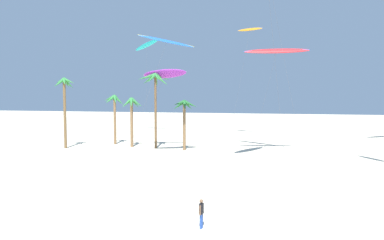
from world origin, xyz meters
name	(u,v)px	position (x,y,z in m)	size (l,w,h in m)	color
palm_tree_0	(115,105)	(-20.25, 40.99, 6.38)	(3.56, 3.40, 7.98)	olive
palm_tree_1	(64,91)	(-25.37, 35.22, 8.45)	(3.64, 3.30, 10.47)	brown
palm_tree_2	(131,108)	(-16.39, 38.91, 5.93)	(3.56, 3.42, 7.56)	olive
palm_tree_3	(155,84)	(-12.33, 38.40, 9.43)	(4.78, 4.73, 11.12)	brown
palm_tree_4	(184,110)	(-7.77, 37.77, 5.77)	(3.66, 3.43, 7.21)	olive
flying_kite_0	(250,30)	(-0.17, 56.36, 20.21)	(5.29, 10.33, 20.77)	orange
flying_kite_4	(165,74)	(-11.03, 39.00, 11.01)	(6.98, 3.88, 11.95)	purple
flying_kite_6	(277,51)	(4.91, 37.29, 13.57)	(8.56, 5.10, 14.09)	red
flying_kite_8	(167,41)	(-8.13, 31.34, 14.39)	(6.64, 12.17, 15.32)	blue
flying_kite_9	(147,45)	(-21.84, 58.83, 18.55)	(6.94, 7.84, 19.76)	#19B2B7
person_foreground_walker	(201,212)	(0.99, 10.36, 0.94)	(0.23, 0.51, 1.71)	#284CA3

